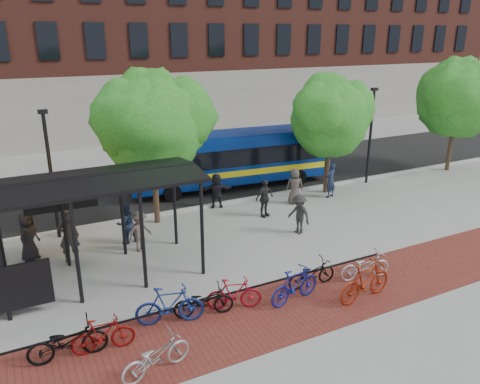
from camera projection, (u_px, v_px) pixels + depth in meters
name	position (u px, v px, depth m)	size (l,w,h in m)	color
ground	(254.00, 237.00, 18.85)	(160.00, 160.00, 0.00)	#9E9E99
asphalt_street	(184.00, 183.00, 25.60)	(160.00, 8.00, 0.01)	black
curb	(214.00, 205.00, 22.20)	(160.00, 0.25, 0.12)	#B7B7B2
brick_strip	(276.00, 312.00, 13.77)	(24.00, 3.00, 0.01)	maroon
bike_rack_rail	(223.00, 308.00, 13.98)	(12.00, 0.05, 0.95)	black
building_brick	(214.00, 7.00, 41.85)	(55.00, 14.00, 20.00)	brown
bus_shelter	(25.00, 202.00, 13.98)	(10.60, 3.07, 3.60)	black
tree_b	(153.00, 120.00, 18.99)	(5.15, 4.20, 6.47)	#382619
tree_c	(331.00, 113.00, 22.99)	(4.66, 3.80, 5.92)	#382619
tree_d	(458.00, 94.00, 26.73)	(5.39, 4.40, 6.55)	#382619
lamp_post_left	(51.00, 172.00, 17.99)	(0.35, 0.20, 5.12)	black
lamp_post_right	(371.00, 133.00, 24.87)	(0.35, 0.20, 5.12)	black
bus	(231.00, 156.00, 24.55)	(10.98, 3.37, 2.92)	navy
bike_0	(68.00, 341.00, 11.66)	(0.68, 1.95, 1.03)	black
bike_1	(103.00, 335.00, 11.95)	(0.46, 1.62, 0.97)	maroon
bike_2	(156.00, 356.00, 11.17)	(0.65, 1.86, 0.97)	#97989A
bike_3	(170.00, 305.00, 13.07)	(0.55, 1.93, 1.16)	navy
bike_4	(204.00, 301.00, 13.48)	(0.61, 1.76, 0.93)	black
bike_5	(234.00, 294.00, 13.81)	(0.47, 1.65, 0.99)	maroon
bike_7	(295.00, 285.00, 14.16)	(0.53, 1.86, 1.12)	navy
bike_8	(312.00, 273.00, 15.06)	(0.60, 1.73, 0.91)	black
bike_9	(365.00, 281.00, 14.26)	(0.58, 2.07, 1.24)	maroon
bike_10	(365.00, 266.00, 15.53)	(0.63, 1.80, 0.94)	#B2B3B5
pedestrian_0	(28.00, 236.00, 16.70)	(0.89, 0.58, 1.82)	black
pedestrian_1	(69.00, 236.00, 16.53)	(0.72, 0.47, 1.96)	#37322C
pedestrian_2	(126.00, 223.00, 18.11)	(0.79, 0.61, 1.62)	#1D2B44
pedestrian_3	(140.00, 231.00, 17.43)	(1.02, 0.59, 1.58)	brown
pedestrian_4	(264.00, 198.00, 20.73)	(1.00, 0.42, 1.71)	#2B2B2B
pedestrian_5	(217.00, 191.00, 21.82)	(1.53, 0.49, 1.65)	black
pedestrian_6	(295.00, 186.00, 22.32)	(0.85, 0.55, 1.73)	#473E39
pedestrian_7	(331.00, 180.00, 23.17)	(0.65, 0.43, 1.79)	#1A253E
pedestrian_9	(299.00, 214.00, 18.98)	(1.07, 0.62, 1.66)	#272727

